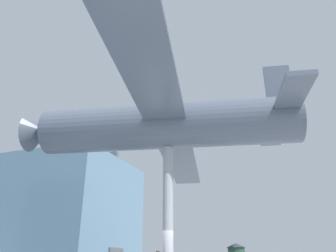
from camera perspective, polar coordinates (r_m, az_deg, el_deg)
glass_pavilion_right at (r=27.01m, az=-20.47°, el=-15.32°), size 8.40×12.13×9.05m
support_pylon_central at (r=13.21m, az=0.00°, el=-15.89°), size 0.41×0.41×5.86m
suspended_airplane at (r=14.25m, az=-0.64°, el=0.02°), size 21.37×12.68×3.57m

